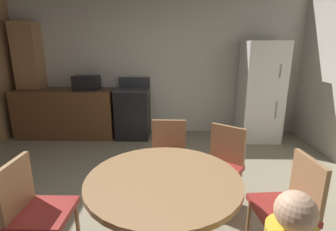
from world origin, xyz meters
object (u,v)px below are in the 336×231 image
object	(u,v)px
dining_table	(164,198)
chair_northeast	(222,163)
microwave	(87,83)
refrigerator	(260,92)
chair_east	(290,203)
chair_west	(34,207)
oven_range	(133,113)
chair_north	(168,155)

from	to	relation	value
dining_table	chair_northeast	size ratio (longest dim) A/B	1.27
microwave	dining_table	xyz separation A→B (m)	(1.54, -2.94, -0.43)
dining_table	refrigerator	bearing A→B (deg)	60.78
microwave	chair_east	world-z (taller)	microwave
dining_table	chair_west	world-z (taller)	chair_west
dining_table	chair_west	size ratio (longest dim) A/B	1.27
oven_range	chair_east	bearing A→B (deg)	-59.72
refrigerator	dining_table	world-z (taller)	refrigerator
oven_range	chair_east	distance (m)	3.30
chair_east	chair_west	xyz separation A→B (m)	(-1.93, -0.10, 0.00)
chair_northeast	chair_north	bearing A→B (deg)	-72.36
oven_range	chair_northeast	xyz separation A→B (m)	(1.27, -2.16, 0.03)
chair_west	microwave	bearing A→B (deg)	100.58
oven_range	chair_west	distance (m)	2.97
chair_east	chair_west	world-z (taller)	same
microwave	chair_northeast	size ratio (longest dim) A/B	0.51
refrigerator	microwave	size ratio (longest dim) A/B	4.00
dining_table	chair_north	size ratio (longest dim) A/B	1.27
chair_east	chair_northeast	bearing A→B (deg)	-65.74
oven_range	dining_table	size ratio (longest dim) A/B	0.99
refrigerator	oven_range	bearing A→B (deg)	178.67
refrigerator	chair_north	bearing A→B (deg)	-129.85
microwave	dining_table	size ratio (longest dim) A/B	0.40
microwave	chair_east	distance (m)	3.83
chair_northeast	microwave	bearing A→B (deg)	-99.77
chair_northeast	chair_east	bearing A→B (deg)	65.74
oven_range	chair_north	world-z (taller)	oven_range
oven_range	microwave	size ratio (longest dim) A/B	2.50
chair_east	chair_north	bearing A→B (deg)	-48.10
chair_northeast	chair_west	bearing A→B (deg)	-26.82
refrigerator	chair_northeast	bearing A→B (deg)	-116.48
microwave	chair_north	size ratio (longest dim) A/B	0.51
dining_table	oven_range	bearing A→B (deg)	103.42
chair_north	chair_west	world-z (taller)	same
chair_east	chair_northeast	xyz separation A→B (m)	(-0.40, 0.69, 0.00)
refrigerator	chair_west	xyz separation A→B (m)	(-2.58, -2.90, -0.38)
chair_northeast	chair_west	xyz separation A→B (m)	(-1.53, -0.79, 0.00)
dining_table	chair_northeast	xyz separation A→B (m)	(0.57, 0.78, -0.09)
oven_range	chair_east	size ratio (longest dim) A/B	1.26
chair_east	oven_range	bearing A→B (deg)	-65.28
oven_range	microwave	xyz separation A→B (m)	(-0.84, -0.00, 0.56)
microwave	refrigerator	bearing A→B (deg)	-0.91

